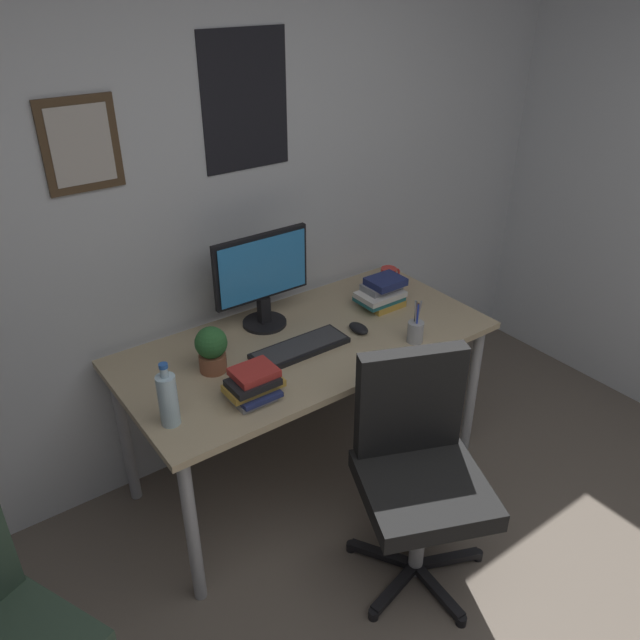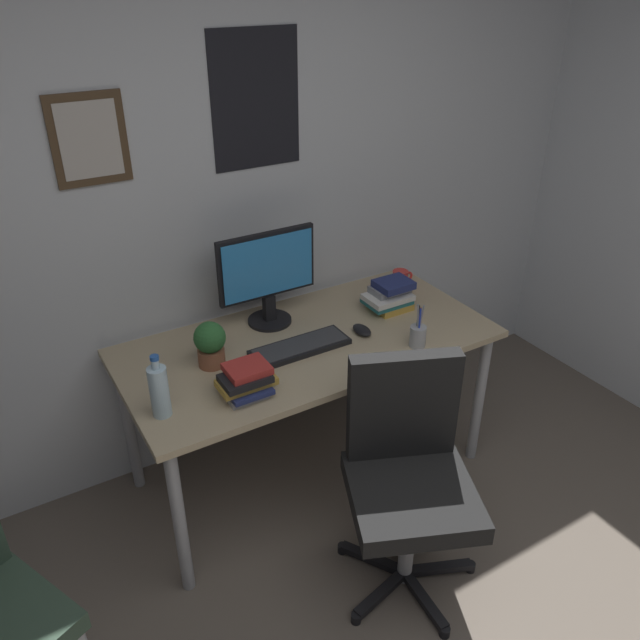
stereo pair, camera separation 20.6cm
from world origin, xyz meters
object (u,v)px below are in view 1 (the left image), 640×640
pen_cup (415,331)px  potted_plant (211,348)px  coffee_mug_near (389,276)px  book_stack_right (254,385)px  monitor (262,277)px  computer_mouse (359,328)px  keyboard (300,348)px  water_bottle (168,399)px  office_chair (417,461)px  book_stack_left (382,293)px

pen_cup → potted_plant: bearing=158.8°
coffee_mug_near → book_stack_right: size_ratio=0.54×
monitor → pen_cup: monitor is taller
computer_mouse → book_stack_right: book_stack_right is taller
monitor → coffee_mug_near: monitor is taller
keyboard → water_bottle: (-0.65, -0.13, 0.09)m
water_bottle → book_stack_right: bearing=-8.9°
office_chair → potted_plant: 0.92m
monitor → keyboard: 0.36m
coffee_mug_near → keyboard: bearing=-160.5°
coffee_mug_near → pen_cup: size_ratio=0.59×
keyboard → book_stack_left: bearing=10.4°
pen_cup → book_stack_left: (0.09, 0.33, 0.02)m
monitor → book_stack_left: 0.60m
potted_plant → book_stack_right: 0.27m
monitor → coffee_mug_near: bearing=-2.0°
water_bottle → pen_cup: 1.10m
keyboard → book_stack_right: bearing=-151.5°
office_chair → pen_cup: bearing=49.6°
computer_mouse → book_stack_left: size_ratio=0.50×
book_stack_left → pen_cup: bearing=-105.8°
monitor → computer_mouse: bearing=-45.4°
pen_cup → book_stack_right: 0.78m
potted_plant → computer_mouse: bearing=-9.2°
book_stack_right → monitor: bearing=54.6°
book_stack_right → coffee_mug_near: bearing=22.5°
keyboard → office_chair: bearing=-80.0°
computer_mouse → water_bottle: (-0.95, -0.11, 0.09)m
computer_mouse → book_stack_right: 0.65m
water_bottle → book_stack_right: 0.32m
coffee_mug_near → book_stack_left: book_stack_left is taller
pen_cup → coffee_mug_near: bearing=60.4°
office_chair → book_stack_left: size_ratio=4.34×
water_bottle → potted_plant: size_ratio=1.29×
computer_mouse → potted_plant: 0.68m
computer_mouse → coffee_mug_near: (0.42, 0.28, 0.03)m
monitor → pen_cup: bearing=-48.9°
office_chair → water_bottle: size_ratio=3.76×
office_chair → computer_mouse: size_ratio=8.64×
book_stack_left → book_stack_right: size_ratio=1.01×
monitor → coffee_mug_near: (0.73, -0.03, -0.19)m
office_chair → computer_mouse: bearing=72.5°
monitor → book_stack_right: size_ratio=2.11×
book_stack_left → coffee_mug_near: bearing=40.4°
water_bottle → book_stack_left: size_ratio=1.15×
office_chair → coffee_mug_near: bearing=55.2°
keyboard → book_stack_right: book_stack_right is taller
potted_plant → pen_cup: size_ratio=0.98×
computer_mouse → coffee_mug_near: coffee_mug_near is taller
coffee_mug_near → office_chair: bearing=-124.8°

